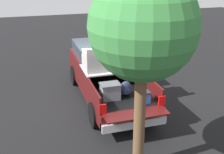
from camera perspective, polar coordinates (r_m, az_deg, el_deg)
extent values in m
plane|color=black|center=(10.64, -0.95, -4.38)|extent=(40.00, 40.00, 0.00)
cube|color=#470F0F|center=(10.39, -0.97, -1.33)|extent=(5.50, 1.92, 0.47)
cube|color=black|center=(9.23, 1.09, -2.64)|extent=(2.80, 1.80, 0.04)
cube|color=#470F0F|center=(8.92, -4.60, -2.00)|extent=(2.80, 0.06, 0.50)
cube|color=#470F0F|center=(9.45, 6.47, -0.67)|extent=(2.80, 0.06, 0.50)
cube|color=#470F0F|center=(10.36, -1.24, 1.50)|extent=(0.06, 1.80, 0.50)
cube|color=#470F0F|center=(7.83, 4.91, -7.44)|extent=(0.55, 1.80, 0.04)
cube|color=#B2B2B7|center=(9.73, -0.30, 1.84)|extent=(1.25, 1.92, 0.04)
cube|color=#470F0F|center=(11.44, -2.86, 3.43)|extent=(2.30, 1.92, 0.50)
cube|color=#2D3842|center=(11.20, -2.78, 5.67)|extent=(1.94, 1.76, 0.48)
cube|color=#470F0F|center=(12.71, -4.37, 4.98)|extent=(0.40, 1.82, 0.38)
cube|color=#B2B2B7|center=(8.14, 4.42, -9.23)|extent=(0.24, 1.92, 0.24)
cube|color=red|center=(7.71, -1.88, -6.47)|extent=(0.06, 0.20, 0.28)
cube|color=red|center=(8.29, 9.98, -4.71)|extent=(0.06, 0.20, 0.28)
cylinder|color=black|center=(11.88, -7.39, 0.37)|extent=(0.79, 0.30, 0.79)
cylinder|color=black|center=(12.26, 0.72, 1.24)|extent=(0.79, 0.30, 0.79)
cylinder|color=black|center=(8.76, -3.34, -7.56)|extent=(0.79, 0.30, 0.79)
cylinder|color=black|center=(9.27, 7.34, -5.97)|extent=(0.79, 0.30, 0.79)
cube|color=slate|center=(8.51, -0.37, -3.03)|extent=(0.40, 0.55, 0.44)
cube|color=#505359|center=(8.41, -0.37, -1.50)|extent=(0.44, 0.59, 0.05)
ellipsoid|color=#283351|center=(8.74, 2.76, -2.29)|extent=(0.20, 0.37, 0.47)
ellipsoid|color=#283351|center=(8.67, 3.00, -2.99)|extent=(0.09, 0.26, 0.21)
cube|color=#3359B2|center=(8.38, 6.39, -4.14)|extent=(0.26, 0.34, 0.30)
cube|color=#262628|center=(8.31, 6.44, -3.08)|extent=(0.28, 0.36, 0.04)
cube|color=#9E9993|center=(9.66, -0.30, 3.13)|extent=(0.92, 1.81, 0.42)
cube|color=#9E9993|center=(9.19, 0.37, 4.84)|extent=(0.16, 1.81, 0.40)
cube|color=#9E9993|center=(9.42, -5.11, 4.60)|extent=(0.68, 0.20, 0.22)
cube|color=#9E9993|center=(9.86, 4.12, 5.40)|extent=(0.68, 0.20, 0.22)
cube|color=yellow|center=(9.37, -2.71, 6.49)|extent=(1.02, 0.03, 0.02)
cube|color=yellow|center=(9.60, 2.04, 6.86)|extent=(1.02, 0.03, 0.02)
cylinder|color=brown|center=(6.58, 5.55, -8.14)|extent=(0.27, 0.27, 2.81)
sphere|color=#337637|center=(5.84, 6.29, 10.00)|extent=(2.28, 2.28, 2.28)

